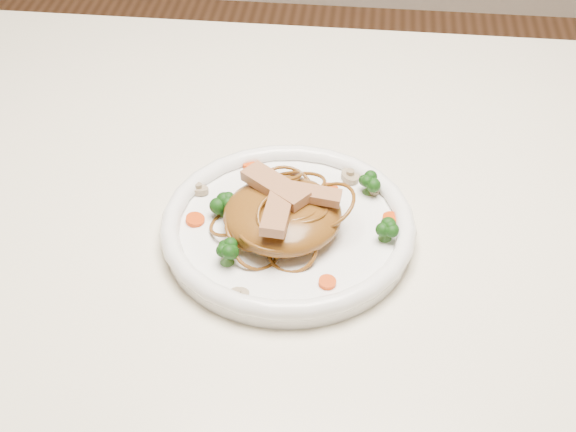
# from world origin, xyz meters

# --- Properties ---
(table) EXTENTS (1.20, 0.80, 0.75)m
(table) POSITION_xyz_m (0.00, 0.00, 0.65)
(table) COLOR silver
(table) RESTS_ON ground
(plate) EXTENTS (0.26, 0.26, 0.02)m
(plate) POSITION_xyz_m (-0.04, -0.07, 0.76)
(plate) COLOR white
(plate) RESTS_ON table
(noodle_mound) EXTENTS (0.15, 0.15, 0.04)m
(noodle_mound) POSITION_xyz_m (-0.05, -0.07, 0.78)
(noodle_mound) COLOR brown
(noodle_mound) RESTS_ON plate
(chicken_a) EXTENTS (0.06, 0.03, 0.01)m
(chicken_a) POSITION_xyz_m (-0.02, -0.06, 0.81)
(chicken_a) COLOR tan
(chicken_a) RESTS_ON noodle_mound
(chicken_b) EXTENTS (0.08, 0.07, 0.01)m
(chicken_b) POSITION_xyz_m (-0.06, -0.05, 0.81)
(chicken_b) COLOR tan
(chicken_b) RESTS_ON noodle_mound
(chicken_c) EXTENTS (0.03, 0.08, 0.01)m
(chicken_c) POSITION_xyz_m (-0.05, -0.09, 0.81)
(chicken_c) COLOR tan
(chicken_c) RESTS_ON noodle_mound
(broccoli_0) EXTENTS (0.03, 0.03, 0.03)m
(broccoli_0) POSITION_xyz_m (0.04, -0.00, 0.78)
(broccoli_0) COLOR #10460E
(broccoli_0) RESTS_ON plate
(broccoli_1) EXTENTS (0.03, 0.03, 0.03)m
(broccoli_1) POSITION_xyz_m (-0.11, -0.05, 0.78)
(broccoli_1) COLOR #10460E
(broccoli_1) RESTS_ON plate
(broccoli_2) EXTENTS (0.03, 0.03, 0.03)m
(broccoli_2) POSITION_xyz_m (-0.10, -0.13, 0.78)
(broccoli_2) COLOR #10460E
(broccoli_2) RESTS_ON plate
(broccoli_3) EXTENTS (0.03, 0.03, 0.03)m
(broccoli_3) POSITION_xyz_m (0.06, -0.07, 0.78)
(broccoli_3) COLOR #10460E
(broccoli_3) RESTS_ON plate
(carrot_0) EXTENTS (0.02, 0.02, 0.00)m
(carrot_0) POSITION_xyz_m (-0.00, -0.00, 0.77)
(carrot_0) COLOR #DD4008
(carrot_0) RESTS_ON plate
(carrot_1) EXTENTS (0.02, 0.02, 0.00)m
(carrot_1) POSITION_xyz_m (-0.14, -0.07, 0.77)
(carrot_1) COLOR #DD4008
(carrot_1) RESTS_ON plate
(carrot_2) EXTENTS (0.02, 0.02, 0.00)m
(carrot_2) POSITION_xyz_m (0.06, -0.04, 0.77)
(carrot_2) COLOR #DD4008
(carrot_2) RESTS_ON plate
(carrot_3) EXTENTS (0.02, 0.02, 0.00)m
(carrot_3) POSITION_xyz_m (-0.09, 0.03, 0.77)
(carrot_3) COLOR #DD4008
(carrot_3) RESTS_ON plate
(carrot_4) EXTENTS (0.02, 0.02, 0.00)m
(carrot_4) POSITION_xyz_m (0.00, -0.14, 0.77)
(carrot_4) COLOR #DD4008
(carrot_4) RESTS_ON plate
(mushroom_0) EXTENTS (0.03, 0.03, 0.01)m
(mushroom_0) POSITION_xyz_m (-0.08, -0.17, 0.77)
(mushroom_0) COLOR tan
(mushroom_0) RESTS_ON plate
(mushroom_1) EXTENTS (0.02, 0.02, 0.01)m
(mushroom_1) POSITION_xyz_m (0.04, 0.00, 0.77)
(mushroom_1) COLOR tan
(mushroom_1) RESTS_ON plate
(mushroom_2) EXTENTS (0.03, 0.03, 0.01)m
(mushroom_2) POSITION_xyz_m (-0.14, -0.02, 0.77)
(mushroom_2) COLOR tan
(mushroom_2) RESTS_ON plate
(mushroom_3) EXTENTS (0.03, 0.03, 0.01)m
(mushroom_3) POSITION_xyz_m (0.02, 0.02, 0.77)
(mushroom_3) COLOR tan
(mushroom_3) RESTS_ON plate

